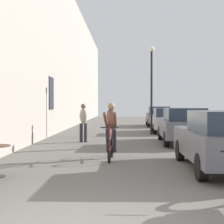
# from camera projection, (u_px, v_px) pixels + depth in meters

# --- Properties ---
(building_facade_left) EXTENTS (0.54, 68.00, 9.92)m
(building_facade_left) POSITION_uv_depth(u_px,v_px,m) (46.00, 42.00, 18.34)
(building_facade_left) COLOR gray
(building_facade_left) RESTS_ON ground_plane
(cyclist_on_bicycle) EXTENTS (0.52, 1.76, 1.74)m
(cyclist_on_bicycle) POSITION_uv_depth(u_px,v_px,m) (111.00, 132.00, 10.55)
(cyclist_on_bicycle) COLOR black
(cyclist_on_bicycle) RESTS_ON ground_plane
(pedestrian_near) EXTENTS (0.36, 0.27, 1.71)m
(pedestrian_near) POSITION_uv_depth(u_px,v_px,m) (111.00, 123.00, 13.32)
(pedestrian_near) COLOR #26262D
(pedestrian_near) RESTS_ON ground_plane
(pedestrian_mid) EXTENTS (0.37, 0.28, 1.69)m
(pedestrian_mid) POSITION_uv_depth(u_px,v_px,m) (83.00, 121.00, 15.37)
(pedestrian_mid) COLOR #26262D
(pedestrian_mid) RESTS_ON ground_plane
(street_lamp) EXTENTS (0.32, 0.32, 4.90)m
(street_lamp) POSITION_uv_depth(u_px,v_px,m) (152.00, 79.00, 19.34)
(street_lamp) COLOR black
(street_lamp) RESTS_ON ground_plane
(parked_car_nearest) EXTENTS (1.79, 4.22, 1.50)m
(parked_car_nearest) POSITION_uv_depth(u_px,v_px,m) (222.00, 139.00, 8.72)
(parked_car_nearest) COLOR #595960
(parked_car_nearest) RESTS_ON ground_plane
(parked_car_second) EXTENTS (1.88, 4.30, 1.52)m
(parked_car_second) POSITION_uv_depth(u_px,v_px,m) (183.00, 125.00, 14.77)
(parked_car_second) COLOR #595960
(parked_car_second) RESTS_ON ground_plane
(parked_car_third) EXTENTS (1.79, 4.13, 1.46)m
(parked_car_third) POSITION_uv_depth(u_px,v_px,m) (166.00, 120.00, 20.66)
(parked_car_third) COLOR #B7B7BC
(parked_car_third) RESTS_ON ground_plane
(parked_car_fourth) EXTENTS (1.91, 4.33, 1.52)m
(parked_car_fourth) POSITION_uv_depth(u_px,v_px,m) (158.00, 116.00, 26.91)
(parked_car_fourth) COLOR #595960
(parked_car_fourth) RESTS_ON ground_plane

